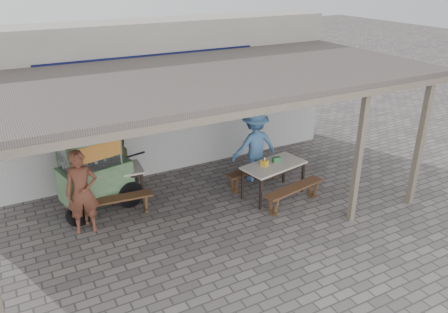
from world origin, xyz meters
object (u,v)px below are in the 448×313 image
at_px(table_right, 274,168).
at_px(condiment_jar, 122,164).
at_px(vendor_cart, 94,172).
at_px(donation_box, 276,159).
at_px(bench_right_street, 294,192).
at_px(patron_right_table, 255,145).
at_px(condiment_bowl, 100,170).
at_px(patron_wall_side, 112,150).
at_px(bench_left_street, 116,203).
at_px(bench_right_wall, 254,172).
at_px(patron_street_side, 82,192).
at_px(tissue_box, 264,163).
at_px(bench_left_wall, 106,175).
at_px(table_left, 109,174).

distance_m(table_right, condiment_jar, 3.22).
height_order(vendor_cart, donation_box, vendor_cart).
distance_m(bench_right_street, patron_right_table, 1.58).
bearing_deg(condiment_bowl, condiment_jar, 6.49).
xyz_separation_m(patron_wall_side, donation_box, (3.02, -2.02, -0.08)).
distance_m(bench_left_street, condiment_bowl, 0.84).
bearing_deg(condiment_bowl, patron_wall_side, 56.88).
bearing_deg(condiment_bowl, bench_right_wall, -13.84).
xyz_separation_m(patron_street_side, tissue_box, (3.67, -0.49, 0.00)).
xyz_separation_m(bench_right_wall, tissue_box, (-0.11, -0.57, 0.48)).
height_order(bench_left_street, condiment_jar, condiment_jar).
bearing_deg(patron_right_table, condiment_jar, -8.95).
xyz_separation_m(vendor_cart, patron_wall_side, (0.60, 0.88, 0.03)).
height_order(bench_left_wall, condiment_bowl, condiment_bowl).
distance_m(bench_right_wall, donation_box, 0.74).
bearing_deg(patron_street_side, table_right, 3.62).
bearing_deg(bench_left_wall, patron_right_table, -13.75).
relative_size(table_right, condiment_jar, 16.08).
xyz_separation_m(bench_left_street, patron_right_table, (3.33, 0.20, 0.51)).
relative_size(donation_box, condiment_bowl, 0.82).
bearing_deg(table_left, bench_right_wall, -7.75).
bearing_deg(bench_right_street, patron_wall_side, 127.97).
height_order(table_right, patron_right_table, patron_right_table).
distance_m(bench_right_street, patron_wall_side, 4.08).
xyz_separation_m(bench_left_street, bench_right_street, (3.37, -1.29, 0.00)).
bearing_deg(tissue_box, bench_left_wall, 145.28).
relative_size(bench_left_street, tissue_box, 11.74).
bearing_deg(tissue_box, patron_right_table, 71.45).
bearing_deg(patron_right_table, bench_left_street, 5.49).
height_order(patron_right_table, tissue_box, patron_right_table).
distance_m(patron_wall_side, tissue_box, 3.38).
bearing_deg(bench_left_street, condiment_bowl, 103.42).
height_order(patron_right_table, donation_box, patron_right_table).
bearing_deg(bench_right_street, donation_box, 79.10).
height_order(bench_right_wall, donation_box, donation_box).
relative_size(bench_left_street, donation_box, 9.03).
xyz_separation_m(table_right, patron_street_side, (-3.89, 0.52, 0.14)).
xyz_separation_m(bench_right_wall, condiment_jar, (-2.76, 0.86, 0.46)).
distance_m(bench_left_street, patron_right_table, 3.38).
distance_m(patron_street_side, donation_box, 4.03).
xyz_separation_m(bench_right_wall, donation_box, (0.22, -0.52, 0.47)).
xyz_separation_m(bench_right_wall, patron_right_table, (0.17, 0.29, 0.51)).
height_order(condiment_jar, condiment_bowl, condiment_jar).
relative_size(tissue_box, donation_box, 0.77).
distance_m(bench_left_wall, bench_right_street, 4.17).
xyz_separation_m(patron_right_table, donation_box, (0.05, -0.81, -0.05)).
relative_size(table_left, bench_left_wall, 0.96).
bearing_deg(patron_street_side, tissue_box, 3.66).
distance_m(bench_left_street, patron_street_side, 0.80).
relative_size(bench_right_wall, vendor_cart, 0.80).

